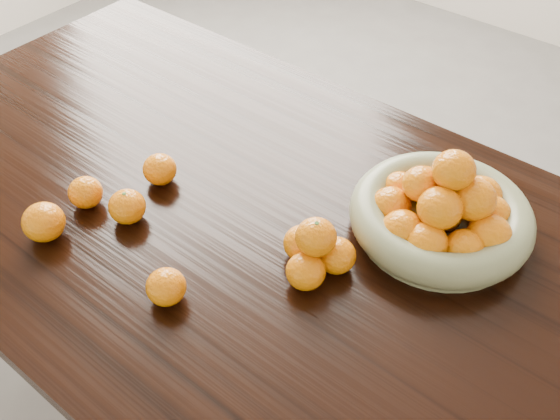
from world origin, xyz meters
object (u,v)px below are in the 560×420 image
Objects in this scene: fruit_bowl at (443,212)px; loose_orange_0 at (127,207)px; dining_table at (276,259)px; orange_pyramid at (315,251)px.

fruit_bowl is 0.61m from loose_orange_0.
dining_table is 5.73× the size of fruit_bowl.
orange_pyramid is at bearing -17.18° from dining_table.
dining_table is 0.32m from loose_orange_0.
dining_table is 0.35m from fruit_bowl.
orange_pyramid reaches higher than loose_orange_0.
orange_pyramid is (0.12, -0.04, 0.14)m from dining_table.
orange_pyramid reaches higher than dining_table.
loose_orange_0 is at bearing -146.36° from dining_table.
loose_orange_0 is at bearing -161.04° from orange_pyramid.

